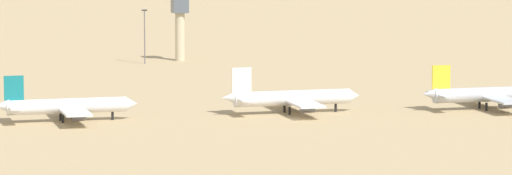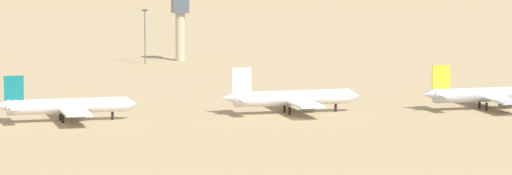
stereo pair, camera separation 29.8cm
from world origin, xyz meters
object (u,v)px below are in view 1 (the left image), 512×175
parked_jet_white_4 (291,98)px  control_tower (180,24)px  parked_jet_teal_3 (66,106)px  light_pole_mid (145,33)px  parked_jet_yellow_5 (487,95)px

parked_jet_white_4 → control_tower: (0.92, 135.04, 8.59)m
parked_jet_teal_3 → control_tower: bearing=67.2°
parked_jet_teal_3 → control_tower: 146.57m
parked_jet_teal_3 → light_pole_mid: light_pole_mid is taller
parked_jet_teal_3 → parked_jet_white_4: size_ratio=0.96×
parked_jet_teal_3 → parked_jet_yellow_5: parked_jet_yellow_5 is taller
parked_jet_teal_3 → parked_jet_white_4: parked_jet_white_4 is taller
parked_jet_white_4 → light_pole_mid: bearing=95.5°
parked_jet_teal_3 → light_pole_mid: size_ratio=1.92×
parked_jet_yellow_5 → light_pole_mid: 147.73m
parked_jet_teal_3 → parked_jet_white_4: bearing=-0.2°
parked_jet_teal_3 → control_tower: control_tower is taller
parked_jet_yellow_5 → parked_jet_teal_3: bearing=177.5°
parked_jet_yellow_5 → light_pole_mid: size_ratio=1.96×
parked_jet_white_4 → light_pole_mid: size_ratio=1.99×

